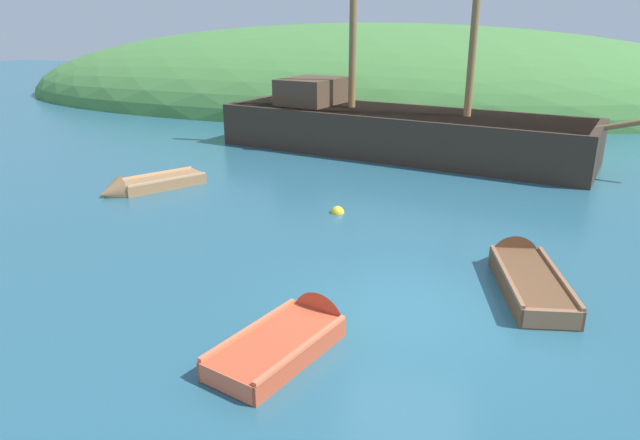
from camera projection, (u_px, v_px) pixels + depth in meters
name	position (u px, v px, depth m)	size (l,w,h in m)	color
ground_plane	(411.00, 312.00, 10.85)	(120.00, 120.00, 0.00)	#285B70
shore_hill	(371.00, 99.00, 40.16)	(51.59, 23.97, 10.12)	#477F3D
sailing_ship	(396.00, 138.00, 23.63)	(17.57, 8.04, 11.75)	#38281E
rowboat_far	(146.00, 187.00, 18.58)	(2.86, 3.35, 1.01)	#9E7047
rowboat_near_dock	(296.00, 337.00, 9.77)	(2.11, 3.23, 1.10)	#C64C2D
rowboat_center	(524.00, 275.00, 12.08)	(1.64, 3.84, 1.06)	brown
buoy_yellow	(337.00, 213.00, 16.42)	(0.40, 0.40, 0.40)	yellow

